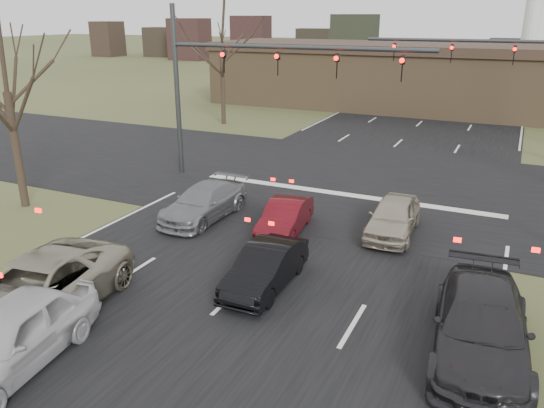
# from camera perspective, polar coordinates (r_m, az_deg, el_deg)

# --- Properties ---
(ground) EXTENTS (360.00, 360.00, 0.00)m
(ground) POSITION_cam_1_polar(r_m,az_deg,el_deg) (13.01, -11.03, -15.70)
(ground) COLOR #414826
(ground) RESTS_ON ground
(road_main) EXTENTS (14.00, 300.00, 0.02)m
(road_main) POSITION_cam_1_polar(r_m,az_deg,el_deg) (69.12, 20.01, 12.24)
(road_main) COLOR black
(road_main) RESTS_ON ground
(road_cross) EXTENTS (200.00, 14.00, 0.02)m
(road_cross) POSITION_cam_1_polar(r_m,az_deg,el_deg) (25.42, 9.02, 2.33)
(road_cross) COLOR black
(road_cross) RESTS_ON ground
(building) EXTENTS (42.40, 10.40, 5.30)m
(building) POSITION_cam_1_polar(r_m,az_deg,el_deg) (46.87, 19.90, 12.58)
(building) COLOR brown
(building) RESTS_ON ground
(mast_arm_near) EXTENTS (12.12, 0.24, 8.00)m
(mast_arm_near) POSITION_cam_1_polar(r_m,az_deg,el_deg) (24.57, -3.86, 13.99)
(mast_arm_near) COLOR #383A3D
(mast_arm_near) RESTS_ON ground
(mast_arm_far) EXTENTS (11.12, 0.24, 8.00)m
(mast_arm_far) POSITION_cam_1_polar(r_m,az_deg,el_deg) (31.50, 25.06, 13.38)
(mast_arm_far) COLOR #383A3D
(mast_arm_far) RESTS_ON ground
(tree_left_far) EXTENTS (5.70, 5.70, 9.50)m
(tree_left_far) POSITION_cam_1_polar(r_m,az_deg,el_deg) (38.73, -5.55, 19.33)
(tree_left_far) COLOR black
(tree_left_far) RESTS_ON ground
(car_silver_suv) EXTENTS (3.33, 6.00, 1.59)m
(car_silver_suv) POSITION_cam_1_polar(r_m,az_deg,el_deg) (15.02, -24.07, -8.55)
(car_silver_suv) COLOR gray
(car_silver_suv) RESTS_ON ground
(car_white_sedan) EXTENTS (2.44, 4.79, 1.56)m
(car_white_sedan) POSITION_cam_1_polar(r_m,az_deg,el_deg) (13.34, -26.33, -12.63)
(car_white_sedan) COLOR #BBBBBD
(car_white_sedan) RESTS_ON ground
(car_black_hatch) EXTENTS (1.42, 3.79, 1.24)m
(car_black_hatch) POSITION_cam_1_polar(r_m,az_deg,el_deg) (15.34, -0.70, -6.83)
(car_black_hatch) COLOR black
(car_black_hatch) RESTS_ON ground
(car_charcoal_sedan) EXTENTS (2.56, 5.34, 1.50)m
(car_charcoal_sedan) POSITION_cam_1_polar(r_m,az_deg,el_deg) (13.32, 21.57, -12.11)
(car_charcoal_sedan) COLOR #232326
(car_charcoal_sedan) RESTS_ON ground
(car_grey_ahead) EXTENTS (1.97, 4.53, 1.30)m
(car_grey_ahead) POSITION_cam_1_polar(r_m,az_deg,el_deg) (20.64, -7.34, 0.19)
(car_grey_ahead) COLOR slate
(car_grey_ahead) RESTS_ON ground
(car_red_ahead) EXTENTS (1.72, 3.76, 1.20)m
(car_red_ahead) POSITION_cam_1_polar(r_m,az_deg,el_deg) (19.09, 1.40, -1.44)
(car_red_ahead) COLOR #520B12
(car_red_ahead) RESTS_ON ground
(car_silver_ahead) EXTENTS (1.76, 4.00, 1.34)m
(car_silver_ahead) POSITION_cam_1_polar(r_m,az_deg,el_deg) (19.43, 12.90, -1.34)
(car_silver_ahead) COLOR #ABA08B
(car_silver_ahead) RESTS_ON ground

